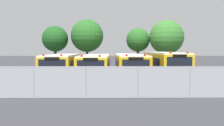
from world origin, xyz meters
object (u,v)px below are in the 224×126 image
(school_bus_0, at_px, (63,66))
(tree_3, at_px, (167,36))
(tree_1, at_px, (86,35))
(traffic_cone, at_px, (153,88))
(school_bus_1, at_px, (96,66))
(school_bus_3, at_px, (163,64))
(tree_2, at_px, (138,40))
(tree_0, at_px, (55,39))
(school_bus_2, at_px, (130,65))

(school_bus_0, relative_size, tree_3, 1.37)
(tree_1, xyz_separation_m, traffic_cone, (6.32, -17.92, -4.67))
(school_bus_0, bearing_deg, school_bus_1, 179.85)
(tree_3, height_order, traffic_cone, tree_3)
(tree_1, bearing_deg, tree_3, -7.65)
(school_bus_3, distance_m, tree_2, 10.81)
(tree_0, distance_m, tree_1, 4.55)
(tree_2, bearing_deg, school_bus_1, -117.05)
(school_bus_2, relative_size, tree_2, 1.74)
(school_bus_1, height_order, traffic_cone, school_bus_1)
(school_bus_3, xyz_separation_m, tree_0, (-13.24, 10.40, 2.97))
(tree_3, bearing_deg, school_bus_1, -135.09)
(tree_1, bearing_deg, school_bus_0, -96.25)
(tree_1, bearing_deg, school_bus_2, -63.59)
(school_bus_2, distance_m, traffic_cone, 7.30)
(traffic_cone, bearing_deg, tree_3, 73.04)
(tree_2, distance_m, tree_3, 4.11)
(tree_2, height_order, tree_3, tree_3)
(school_bus_3, bearing_deg, traffic_cone, 72.06)
(school_bus_0, xyz_separation_m, tree_0, (-3.33, 10.76, 3.08))
(school_bus_0, distance_m, tree_2, 14.10)
(school_bus_3, height_order, tree_0, tree_0)
(school_bus_1, bearing_deg, tree_0, -57.27)
(school_bus_1, xyz_separation_m, tree_2, (5.44, 10.64, 2.94))
(tree_0, distance_m, tree_2, 12.00)
(school_bus_1, relative_size, school_bus_2, 1.01)
(school_bus_1, height_order, tree_1, tree_1)
(school_bus_2, height_order, tree_1, tree_1)
(school_bus_0, relative_size, school_bus_1, 0.91)
(school_bus_0, height_order, school_bus_1, school_bus_0)
(school_bus_0, distance_m, school_bus_1, 3.24)
(school_bus_1, height_order, tree_3, tree_3)
(school_bus_2, distance_m, tree_2, 11.24)
(school_bus_0, xyz_separation_m, school_bus_2, (6.53, 0.08, 0.01))
(school_bus_2, relative_size, school_bus_3, 0.98)
(tree_0, bearing_deg, tree_1, 1.15)
(school_bus_3, relative_size, tree_2, 1.78)
(tree_1, bearing_deg, school_bus_3, -50.25)
(school_bus_2, relative_size, tree_0, 1.65)
(school_bus_1, distance_m, tree_1, 11.56)
(traffic_cone, bearing_deg, school_bus_2, 97.78)
(tree_0, bearing_deg, tree_3, -5.16)
(tree_2, xyz_separation_m, tree_3, (3.84, -1.40, 0.46))
(tree_2, bearing_deg, tree_0, 179.83)
(school_bus_3, height_order, tree_3, tree_3)
(school_bus_0, xyz_separation_m, tree_1, (1.19, 10.85, 3.64))
(tree_2, bearing_deg, tree_1, 179.03)
(school_bus_0, height_order, tree_2, tree_2)
(tree_1, distance_m, tree_2, 7.52)
(school_bus_1, height_order, tree_0, tree_0)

